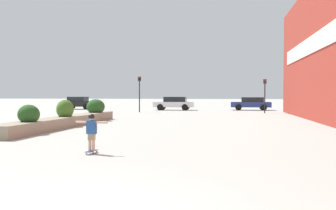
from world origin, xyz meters
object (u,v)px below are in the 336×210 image
at_px(skateboarder, 92,128).
at_px(car_rightmost, 251,103).
at_px(skateboard, 92,152).
at_px(traffic_light_left, 139,88).
at_px(traffic_light_right, 265,90).
at_px(car_center_left, 79,103).
at_px(car_leftmost, 174,103).

xyz_separation_m(skateboarder, car_rightmost, (6.80, 33.23, 0.02)).
xyz_separation_m(skateboard, traffic_light_left, (-4.74, 26.20, 2.39)).
xyz_separation_m(skateboarder, traffic_light_right, (7.68, 26.46, 1.49)).
relative_size(skateboarder, car_rightmost, 0.25).
bearing_deg(car_center_left, skateboarder, 23.03).
distance_m(skateboarder, car_rightmost, 33.92).
bearing_deg(traffic_light_right, skateboarder, -106.18).
distance_m(car_center_left, traffic_light_left, 11.49).
height_order(car_center_left, traffic_light_left, traffic_light_left).
relative_size(skateboard, car_leftmost, 0.13).
bearing_deg(skateboarder, traffic_light_left, 108.01).
xyz_separation_m(skateboarder, car_leftmost, (-2.01, 32.01, 0.04)).
distance_m(car_rightmost, traffic_light_left, 13.61).
bearing_deg(car_center_left, car_leftmost, 86.01).
distance_m(car_rightmost, traffic_light_right, 6.98).
bearing_deg(skateboard, skateboarder, -75.11).
bearing_deg(car_rightmost, skateboard, 168.44).
relative_size(traffic_light_left, traffic_light_right, 1.10).
bearing_deg(car_center_left, skateboard, 23.03).
relative_size(skateboarder, car_center_left, 0.29).
xyz_separation_m(car_leftmost, car_center_left, (-11.95, 0.83, -0.01)).
relative_size(car_center_left, traffic_light_left, 1.09).
bearing_deg(traffic_light_left, skateboard, -79.75).
relative_size(car_leftmost, traffic_light_right, 1.38).
distance_m(car_leftmost, traffic_light_right, 11.26).
xyz_separation_m(car_center_left, traffic_light_left, (9.22, -6.64, 1.65)).
bearing_deg(traffic_light_left, car_center_left, 144.24).
bearing_deg(car_leftmost, traffic_light_left, 154.82).
bearing_deg(traffic_light_left, car_leftmost, 64.82).
bearing_deg(traffic_light_left, car_rightmost, 31.35).
relative_size(skateboarder, traffic_light_right, 0.34).
distance_m(skateboard, skateboarder, 0.71).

